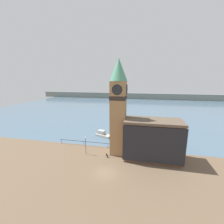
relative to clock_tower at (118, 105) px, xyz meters
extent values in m
plane|color=brown|center=(-0.87, -8.06, -11.40)|extent=(160.00, 160.00, 0.00)
cube|color=slate|center=(-0.87, 62.47, -11.40)|extent=(160.00, 120.00, 0.00)
cube|color=gray|center=(-0.87, 102.47, -8.90)|extent=(180.00, 3.00, 5.00)
cube|color=#232328|center=(-9.49, 2.22, -10.35)|extent=(13.67, 0.08, 0.08)
cylinder|color=#232328|center=(-16.02, 2.22, -10.87)|extent=(0.07, 0.07, 1.05)
cylinder|color=#232328|center=(-9.49, 2.22, -10.87)|extent=(0.07, 0.07, 1.05)
cylinder|color=#232328|center=(-2.95, 2.22, -10.87)|extent=(0.07, 0.07, 1.05)
cube|color=#9E754C|center=(-0.01, 0.01, -3.05)|extent=(3.29, 3.29, 16.69)
cube|color=#2D2823|center=(-0.01, 0.01, 1.72)|extent=(3.41, 3.41, 0.90)
cylinder|color=tan|center=(-0.01, -1.69, 3.56)|extent=(2.50, 0.12, 2.50)
cylinder|color=#232328|center=(-0.01, -1.78, 3.56)|extent=(2.28, 0.12, 2.28)
cylinder|color=tan|center=(1.69, 0.01, 3.56)|extent=(0.12, 2.50, 2.50)
cylinder|color=#232328|center=(1.78, 0.01, 3.56)|extent=(0.12, 2.28, 2.28)
cone|color=#4C9375|center=(-0.01, 0.01, 7.68)|extent=(3.78, 3.78, 4.76)
cube|color=brown|center=(7.67, -0.63, -7.30)|extent=(11.66, 5.61, 8.19)
cube|color=brown|center=(7.67, -0.63, -2.95)|extent=(12.06, 6.01, 0.50)
cube|color=#232328|center=(7.67, -3.59, -7.14)|extent=(12.16, 0.30, 7.54)
cube|color=#B7B2A8|center=(-6.00, 9.41, -11.09)|extent=(5.21, 3.68, 0.61)
cube|color=#B2B2B2|center=(-6.80, 9.72, -10.22)|extent=(2.49, 2.13, 1.14)
cylinder|color=#2D2D33|center=(-1.94, -2.64, -11.08)|extent=(0.26, 0.26, 0.63)
sphere|color=#2D2D33|center=(-1.94, -2.64, -10.77)|extent=(0.28, 0.28, 0.28)
cylinder|color=#2D2D33|center=(-2.33, -1.86, -11.16)|extent=(0.26, 0.26, 0.47)
sphere|color=#2D2D33|center=(-2.33, -1.86, -10.93)|extent=(0.28, 0.28, 0.28)
cylinder|color=#2D2D33|center=(-7.26, -1.98, -9.46)|extent=(0.10, 0.10, 3.88)
sphere|color=silver|center=(-7.26, -1.98, -7.42)|extent=(0.32, 0.32, 0.32)
camera|label=1|loc=(5.37, -32.20, 5.67)|focal=24.00mm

